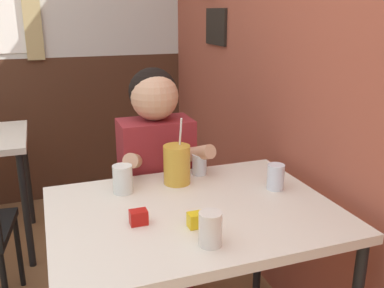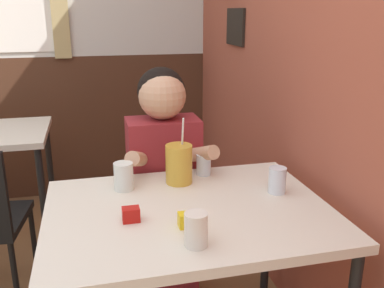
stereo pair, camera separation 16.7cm
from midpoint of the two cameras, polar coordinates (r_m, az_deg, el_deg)
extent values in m
cube|color=#9E4C38|center=(2.43, 5.40, 15.41)|extent=(0.06, 4.29, 2.70)
cube|color=black|center=(2.74, 1.41, 15.35)|extent=(0.02, 0.29, 0.22)
cube|color=#472819|center=(3.49, -21.41, 1.57)|extent=(5.27, 0.06, 1.10)
cube|color=beige|center=(1.60, -2.82, -9.20)|extent=(1.04, 0.78, 0.04)
cylinder|color=black|center=(2.04, -19.32, -15.81)|extent=(0.04, 0.04, 0.70)
cylinder|color=black|center=(2.22, 6.76, -11.90)|extent=(0.04, 0.04, 0.70)
cylinder|color=black|center=(2.64, -22.97, -8.32)|extent=(0.04, 0.04, 0.70)
cylinder|color=black|center=(3.16, -22.56, -4.05)|extent=(0.04, 0.04, 0.70)
cylinder|color=black|center=(2.54, -23.90, -12.96)|extent=(0.03, 0.03, 0.42)
cube|color=maroon|center=(2.27, -6.64, -14.70)|extent=(0.31, 0.20, 0.45)
cube|color=maroon|center=(2.06, -7.10, -3.47)|extent=(0.34, 0.20, 0.49)
sphere|color=black|center=(1.99, -7.68, 6.89)|extent=(0.22, 0.22, 0.22)
sphere|color=tan|center=(1.97, -7.48, 6.28)|extent=(0.22, 0.22, 0.22)
cylinder|color=tan|center=(1.87, -10.32, -2.28)|extent=(0.14, 0.27, 0.15)
cylinder|color=tan|center=(1.93, -2.35, -1.40)|extent=(0.14, 0.27, 0.15)
cylinder|color=gold|center=(1.79, -4.72, -2.80)|extent=(0.11, 0.11, 0.16)
cylinder|color=white|center=(1.75, -4.29, 1.33)|extent=(0.01, 0.04, 0.14)
cylinder|color=silver|center=(1.75, 8.42, -4.40)|extent=(0.07, 0.07, 0.11)
cylinder|color=silver|center=(1.74, -11.97, -4.65)|extent=(0.08, 0.08, 0.11)
cylinder|color=silver|center=(1.34, -1.18, -11.33)|extent=(0.07, 0.07, 0.11)
cylinder|color=silver|center=(1.89, -1.54, -2.75)|extent=(0.06, 0.06, 0.09)
cube|color=#B7140F|center=(1.50, -10.38, -9.66)|extent=(0.06, 0.04, 0.05)
cube|color=yellow|center=(1.46, -2.69, -10.16)|extent=(0.06, 0.04, 0.05)
camera|label=1|loc=(0.08, -92.86, -0.90)|focal=40.00mm
camera|label=2|loc=(0.08, 87.14, 0.90)|focal=40.00mm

